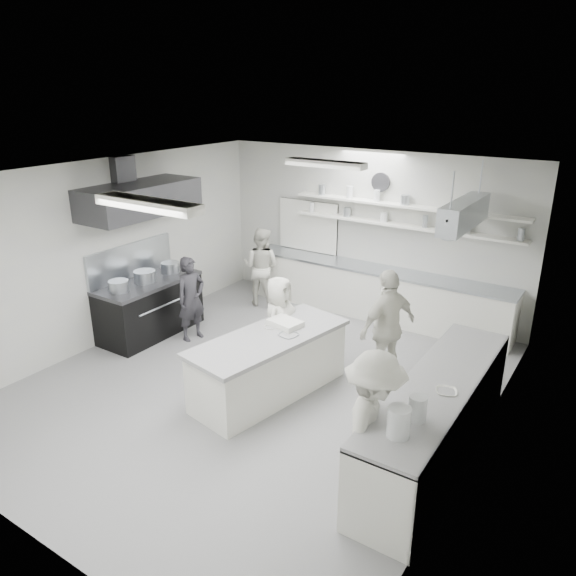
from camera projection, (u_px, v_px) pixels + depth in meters
The scene contains 27 objects.
floor at pixel (259, 385), 7.93m from camera, with size 6.00×7.00×0.02m, color gray.
ceiling at pixel (255, 174), 6.89m from camera, with size 6.00×7.00×0.02m, color silver.
wall_back at pixel (369, 232), 10.15m from camera, with size 6.00×0.04×3.00m, color beige.
wall_front at pixel (13, 405), 4.67m from camera, with size 6.00×0.04×3.00m, color beige.
wall_left at pixel (109, 252), 8.95m from camera, with size 0.04×7.00×3.00m, color beige.
wall_right at pixel (483, 340), 5.87m from camera, with size 0.04×7.00×3.00m, color beige.
stove at pixel (150, 309), 9.43m from camera, with size 0.80×1.80×0.90m, color black.
exhaust_hood at pixel (140, 199), 8.77m from camera, with size 0.85×2.00×0.50m, color #37373A.
back_counter at pixel (374, 293), 10.13m from camera, with size 5.00×0.60×0.92m, color white.
shelf_lower at pixel (403, 226), 9.60m from camera, with size 4.20×0.26×0.04m, color white.
shelf_upper at pixel (404, 206), 9.48m from camera, with size 4.20×0.26×0.04m, color white.
pass_through_window at pixel (308, 226), 10.82m from camera, with size 1.30×0.04×1.00m, color black.
wall_clock at pixel (381, 182), 9.69m from camera, with size 0.32×0.32×0.05m, color silver.
right_counter at pixel (436, 421), 6.25m from camera, with size 0.74×3.30×0.94m, color white.
pot_rack at pixel (464, 214), 7.98m from camera, with size 0.30×1.60×0.40m, color #A9AFB8.
light_fixture_front at pixel (148, 204), 5.50m from camera, with size 1.30×0.25×0.10m, color white.
light_fixture_rear at pixel (325, 164), 8.32m from camera, with size 1.30×0.25×0.10m, color white.
prep_island at pixel (269, 366), 7.57m from camera, with size 0.84×2.26×0.83m, color white.
stove_pot at pixel (145, 278), 9.19m from camera, with size 0.36×0.36×0.24m, color #A9AFB8.
cook_stove at pixel (191, 299), 9.13m from camera, with size 0.53×0.34×1.44m, color #27262B.
cook_back at pixel (261, 267), 10.58m from camera, with size 0.75×0.58×1.54m, color silver.
cook_island_left at pixel (279, 323), 8.20m from camera, with size 0.71×0.46×1.44m, color silver.
cook_island_right at pixel (388, 327), 7.75m from camera, with size 1.00×0.42×1.70m, color silver.
cook_right at pixel (373, 429), 5.48m from camera, with size 1.08×0.62×1.67m, color silver.
bowl_island_a at pixel (288, 336), 7.44m from camera, with size 0.26×0.26×0.06m, color #A9AFB8.
bowl_island_b at pixel (271, 328), 7.68m from camera, with size 0.20×0.20×0.06m, color white.
bowl_right at pixel (446, 392), 5.88m from camera, with size 0.23×0.23×0.06m, color white.
Camera 1 is at (4.17, -5.58, 4.06)m, focal length 34.24 mm.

